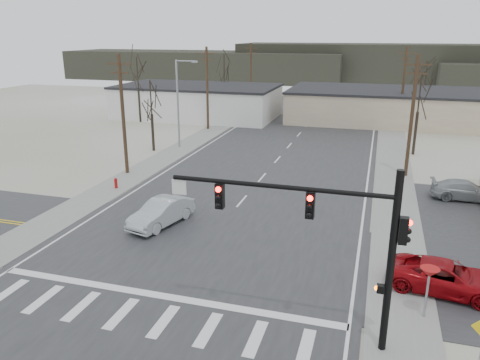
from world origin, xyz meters
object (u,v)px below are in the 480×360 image
object	(u,v)px
traffic_signal_mast	(339,232)
car_parked_red	(446,277)
car_parked_silver	(465,190)
car_far_b	(313,96)
car_far_a	(348,108)
fire_hydrant	(116,183)
sedan_crossing	(161,212)

from	to	relation	value
traffic_signal_mast	car_parked_red	world-z (taller)	traffic_signal_mast
car_parked_silver	car_far_b	bearing A→B (deg)	18.02
car_far_a	car_parked_silver	xyz separation A→B (m)	(11.03, -36.43, -0.01)
car_far_a	car_parked_red	distance (m)	51.10
fire_hydrant	car_parked_silver	world-z (taller)	car_parked_silver
car_parked_red	sedan_crossing	bearing A→B (deg)	86.96
fire_hydrant	car_parked_silver	bearing A→B (deg)	11.06
fire_hydrant	car_far_b	distance (m)	54.91
traffic_signal_mast	car_far_a	bearing A→B (deg)	93.63
traffic_signal_mast	car_far_b	size ratio (longest dim) A/B	2.09
sedan_crossing	car_far_a	size ratio (longest dim) A/B	1.02
car_far_a	car_parked_silver	bearing A→B (deg)	119.51
fire_hydrant	sedan_crossing	xyz separation A→B (m)	(6.57, -5.54, 0.40)
traffic_signal_mast	sedan_crossing	size ratio (longest dim) A/B	1.83
fire_hydrant	car_far_b	world-z (taller)	car_far_b
car_far_a	fire_hydrant	bearing A→B (deg)	83.30
traffic_signal_mast	car_parked_red	xyz separation A→B (m)	(4.69, 5.20, -3.92)
traffic_signal_mast	car_far_b	distance (m)	69.51
fire_hydrant	car_far_a	world-z (taller)	car_far_a
car_far_b	sedan_crossing	bearing A→B (deg)	-90.71
car_far_b	car_parked_silver	size ratio (longest dim) A/B	0.89
sedan_crossing	car_far_a	xyz separation A→B (m)	(7.99, 46.97, -0.11)
fire_hydrant	car_parked_silver	distance (m)	26.07
car_far_a	car_parked_red	xyz separation A→B (m)	(8.23, -50.43, 0.02)
fire_hydrant	sedan_crossing	size ratio (longest dim) A/B	0.18
car_far_a	car_parked_silver	distance (m)	38.06
car_far_b	car_parked_red	size ratio (longest dim) A/B	0.82
traffic_signal_mast	car_parked_red	bearing A→B (deg)	47.94
sedan_crossing	car_far_b	world-z (taller)	sedan_crossing
traffic_signal_mast	car_far_a	xyz separation A→B (m)	(-3.53, 55.63, -3.94)
traffic_signal_mast	car_parked_silver	bearing A→B (deg)	68.68
traffic_signal_mast	sedan_crossing	distance (m)	14.91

